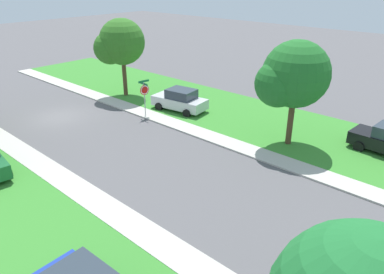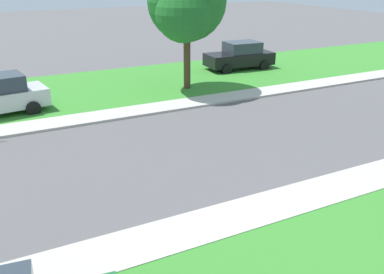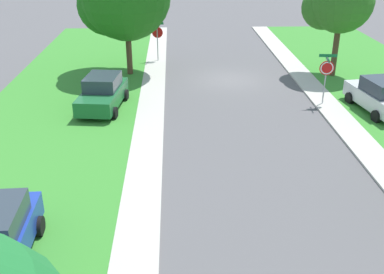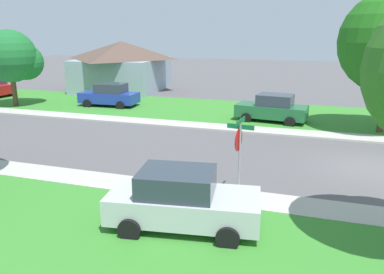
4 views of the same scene
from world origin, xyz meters
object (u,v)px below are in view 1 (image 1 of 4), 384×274
tree_sidewalk_far (119,44)px  tree_sidewalk_near (292,77)px  car_silver_near_corner (180,100)px  stop_sign_far_corner (145,92)px

tree_sidewalk_far → tree_sidewalk_near: bearing=91.8°
car_silver_near_corner → tree_sidewalk_near: 9.81m
car_silver_near_corner → tree_sidewalk_near: size_ratio=0.69×
car_silver_near_corner → tree_sidewalk_near: bearing=89.3°
stop_sign_far_corner → car_silver_near_corner: (-2.57, 1.13, -1.01)m
car_silver_near_corner → tree_sidewalk_far: 7.37m
car_silver_near_corner → tree_sidewalk_far: size_ratio=0.68×
car_silver_near_corner → tree_sidewalk_far: tree_sidewalk_far is taller
stop_sign_far_corner → car_silver_near_corner: bearing=156.2°
stop_sign_far_corner → car_silver_near_corner: stop_sign_far_corner is taller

